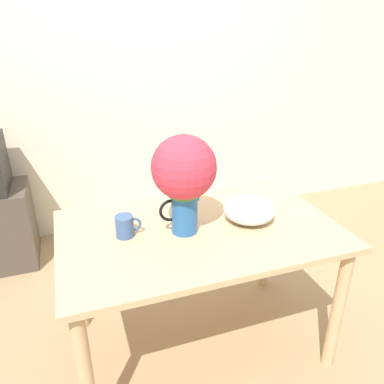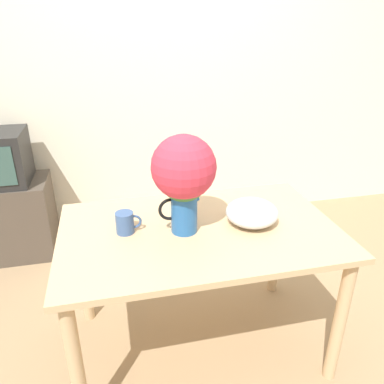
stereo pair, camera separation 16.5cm
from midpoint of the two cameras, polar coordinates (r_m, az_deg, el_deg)
ground_plane at (r=2.20m, az=1.07°, el=-23.31°), size 12.00×12.00×0.00m
wall_back at (r=3.06m, az=-9.71°, el=18.04°), size 8.00×0.05×2.60m
table at (r=1.84m, az=-1.54°, el=-8.38°), size 1.31×0.81×0.74m
flower_vase at (r=1.63m, az=-4.13°, el=2.63°), size 0.29×0.29×0.46m
coffee_mug at (r=1.74m, az=-12.85°, el=-5.17°), size 0.12×0.08×0.10m
white_bowl at (r=1.83m, az=6.19°, el=-2.74°), size 0.25×0.25×0.12m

